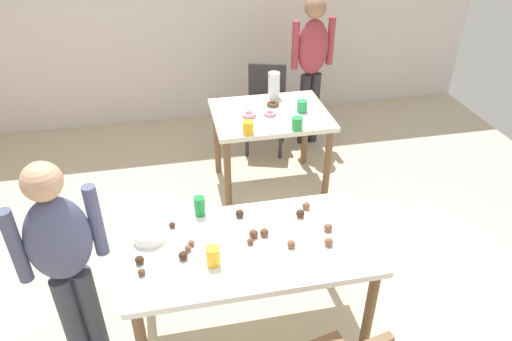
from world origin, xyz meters
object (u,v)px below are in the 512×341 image
dining_table_near (250,256)px  person_girl_near (65,258)px  mixing_bowl (149,235)px  soda_can (200,206)px  person_adult_far (312,60)px  pitcher_far (274,85)px  chair_far_table (266,103)px  dining_table_far (270,124)px

dining_table_near → person_girl_near: (-0.97, -0.01, 0.17)m
mixing_bowl → soda_can: 0.35m
person_adult_far → pitcher_far: person_adult_far is taller
chair_far_table → pitcher_far: 0.57m
chair_far_table → soda_can: size_ratio=7.13×
mixing_bowl → dining_table_near: bearing=-15.5°
dining_table_near → dining_table_far: bearing=73.0°
person_adult_far → soda_can: person_adult_far is taller
dining_table_near → mixing_bowl: 0.58m
pitcher_far → dining_table_near: bearing=-107.2°
dining_table_near → person_adult_far: person_adult_far is taller
dining_table_far → chair_far_table: 0.77m
person_adult_far → soda_can: bearing=-123.2°
person_girl_near → soda_can: size_ratio=11.47×
chair_far_table → soda_can: bearing=-113.1°
person_adult_far → dining_table_near: bearing=-114.8°
person_girl_near → person_adult_far: size_ratio=0.92×
dining_table_far → person_girl_near: bearing=-132.1°
dining_table_near → pitcher_far: bearing=72.8°
dining_table_far → mixing_bowl: 1.79m
dining_table_far → pitcher_far: 0.40m
person_adult_far → soda_can: (-1.33, -2.03, -0.10)m
dining_table_near → person_adult_far: 2.60m
dining_table_near → chair_far_table: chair_far_table is taller
dining_table_near → chair_far_table: size_ratio=1.58×
dining_table_far → chair_far_table: bearing=79.8°
dining_table_near → person_girl_near: 0.98m
person_adult_far → person_girl_near: bearing=-131.1°
dining_table_near → mixing_bowl: mixing_bowl is taller
chair_far_table → person_adult_far: size_ratio=0.57×
person_girl_near → person_adult_far: bearing=48.9°
soda_can → pitcher_far: bearing=62.4°
soda_can → person_adult_far: bearing=56.8°
dining_table_far → chair_far_table: size_ratio=1.13×
soda_can → pitcher_far: pitcher_far is taller
mixing_bowl → pitcher_far: pitcher_far is taller
dining_table_near → dining_table_far: size_ratio=1.40×
dining_table_near → person_adult_far: size_ratio=0.90×
dining_table_near → pitcher_far: (0.59, 1.92, 0.21)m
chair_far_table → dining_table_near: bearing=-104.9°
dining_table_far → soda_can: 1.49m
dining_table_near → mixing_bowl: (-0.55, 0.15, 0.13)m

